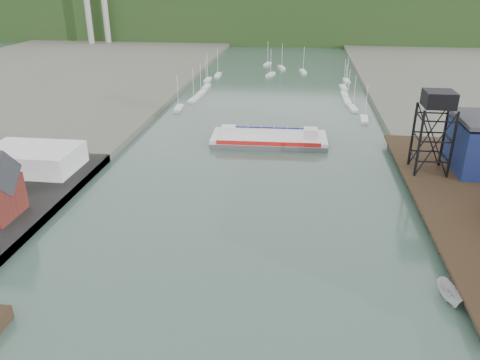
# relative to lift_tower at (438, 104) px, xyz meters

# --- Properties ---
(east_pier) EXTENTS (14.00, 70.00, 2.45)m
(east_pier) POSITION_rel_lift_tower_xyz_m (2.00, -13.00, -13.75)
(east_pier) COLOR black
(east_pier) RESTS_ON ground
(white_shed) EXTENTS (18.00, 12.00, 4.50)m
(white_shed) POSITION_rel_lift_tower_xyz_m (-79.00, -8.00, -11.80)
(white_shed) COLOR silver
(white_shed) RESTS_ON west_quay
(lift_tower) EXTENTS (6.50, 6.50, 16.00)m
(lift_tower) POSITION_rel_lift_tower_xyz_m (0.00, 0.00, 0.00)
(lift_tower) COLOR black
(lift_tower) RESTS_ON east_pier
(marina_sailboats) EXTENTS (57.71, 92.65, 0.90)m
(marina_sailboats) POSITION_rel_lift_tower_xyz_m (-34.92, 80.46, -15.30)
(marina_sailboats) COLOR silver
(marina_sailboats) RESTS_ON ground
(distant_hills) EXTENTS (500.00, 120.00, 80.00)m
(distant_hills) POSITION_rel_lift_tower_xyz_m (-38.98, 243.35, -5.27)
(distant_hills) COLOR black
(distant_hills) RESTS_ON ground
(chain_ferry) EXTENTS (28.24, 12.27, 4.01)m
(chain_ferry) POSITION_rel_lift_tower_xyz_m (-32.87, 18.49, -14.50)
(chain_ferry) COLOR #4C4C4E
(chain_ferry) RESTS_ON ground
(motorboat) EXTENTS (2.87, 5.68, 2.10)m
(motorboat) POSITION_rel_lift_tower_xyz_m (-5.87, -39.01, -14.60)
(motorboat) COLOR silver
(motorboat) RESTS_ON ground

